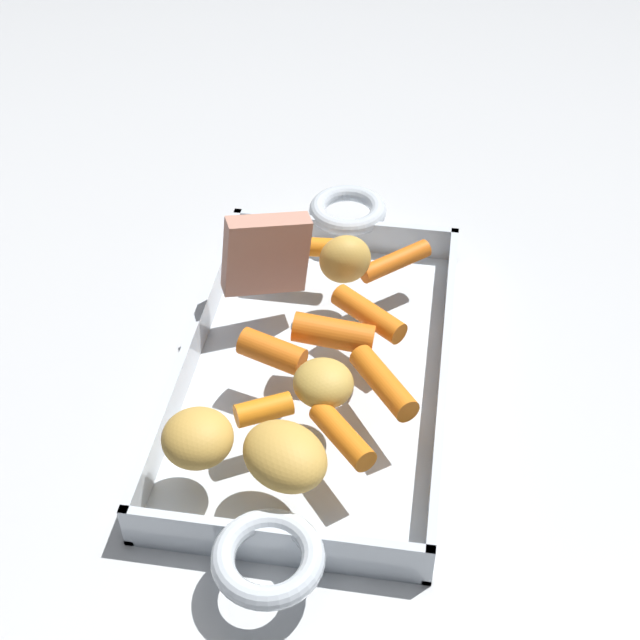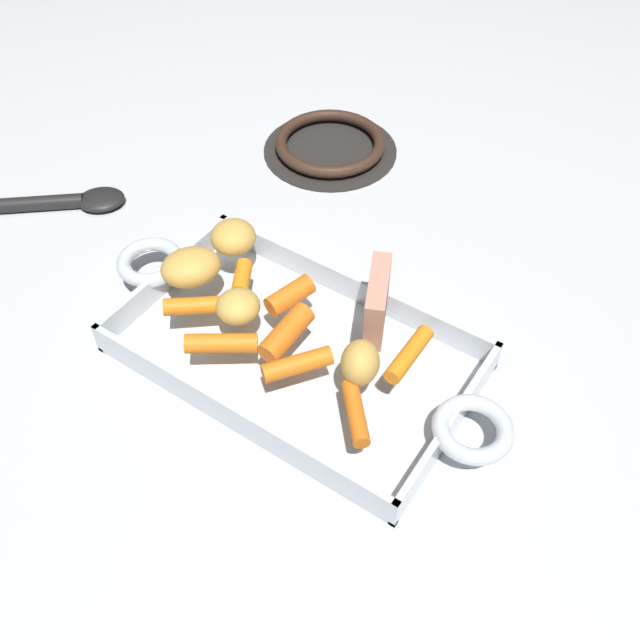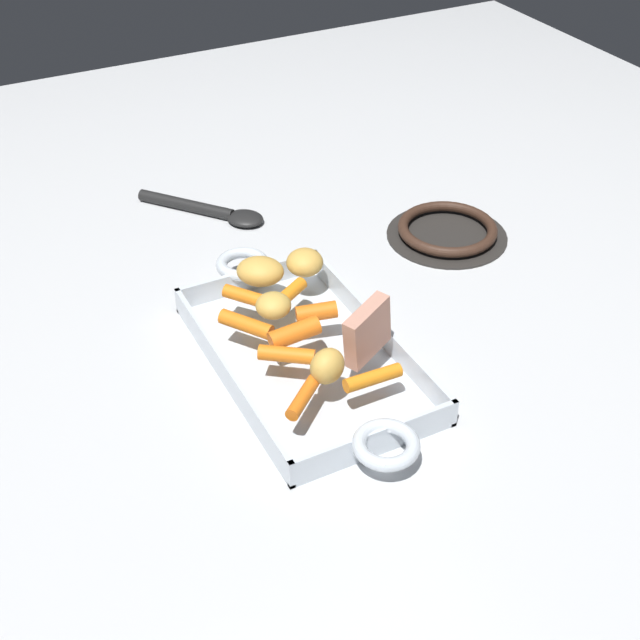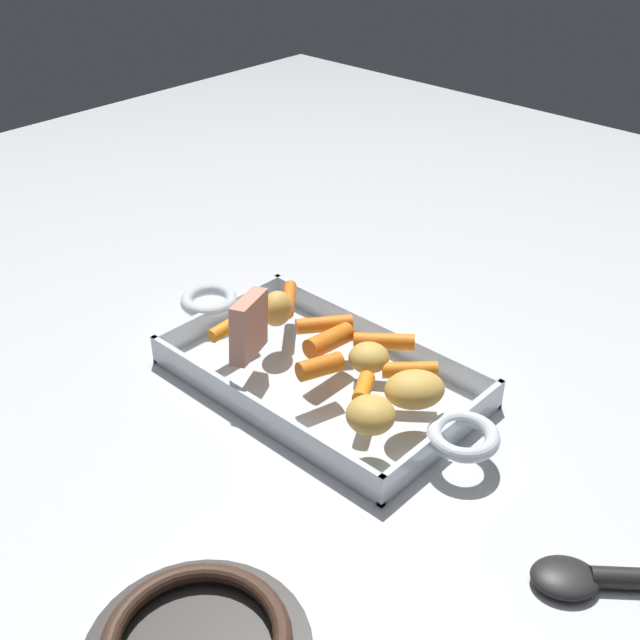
% 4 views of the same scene
% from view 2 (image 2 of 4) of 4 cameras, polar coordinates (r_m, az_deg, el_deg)
% --- Properties ---
extents(ground_plane, '(2.19, 2.19, 0.00)m').
position_cam_2_polar(ground_plane, '(0.74, -1.96, -3.11)').
color(ground_plane, silver).
extents(roasting_dish, '(0.47, 0.21, 0.04)m').
position_cam_2_polar(roasting_dish, '(0.73, -1.99, -2.50)').
color(roasting_dish, silver).
rests_on(roasting_dish, ground_plane).
extents(roast_slice_outer, '(0.05, 0.08, 0.08)m').
position_cam_2_polar(roast_slice_outer, '(0.69, 4.63, 1.45)').
color(roast_slice_outer, tan).
rests_on(roast_slice_outer, roasting_dish).
extents(baby_carrot_northwest, '(0.04, 0.06, 0.03)m').
position_cam_2_polar(baby_carrot_northwest, '(0.72, -2.45, 1.99)').
color(baby_carrot_northwest, orange).
rests_on(baby_carrot_northwest, roasting_dish).
extents(baby_carrot_center_right, '(0.03, 0.07, 0.03)m').
position_cam_2_polar(baby_carrot_center_right, '(0.69, -2.87, -0.98)').
color(baby_carrot_center_right, orange).
rests_on(baby_carrot_center_right, roasting_dish).
extents(baby_carrot_northeast, '(0.07, 0.06, 0.02)m').
position_cam_2_polar(baby_carrot_northeast, '(0.69, -7.98, -1.88)').
color(baby_carrot_northeast, orange).
rests_on(baby_carrot_northeast, roasting_dish).
extents(baby_carrot_center_left, '(0.06, 0.07, 0.02)m').
position_cam_2_polar(baby_carrot_center_left, '(0.67, -1.86, -3.60)').
color(baby_carrot_center_left, orange).
rests_on(baby_carrot_center_left, roasting_dish).
extents(baby_carrot_long, '(0.06, 0.05, 0.02)m').
position_cam_2_polar(baby_carrot_long, '(0.73, -10.17, 1.14)').
color(baby_carrot_long, orange).
rests_on(baby_carrot_long, roasting_dish).
extents(baby_carrot_southeast, '(0.04, 0.05, 0.02)m').
position_cam_2_polar(baby_carrot_southeast, '(0.75, -6.32, 3.42)').
color(baby_carrot_southeast, orange).
rests_on(baby_carrot_southeast, roasting_dish).
extents(baby_carrot_short, '(0.06, 0.06, 0.02)m').
position_cam_2_polar(baby_carrot_short, '(0.64, 2.89, -7.47)').
color(baby_carrot_short, orange).
rests_on(baby_carrot_short, roasting_dish).
extents(baby_carrot_southwest, '(0.02, 0.07, 0.02)m').
position_cam_2_polar(baby_carrot_southwest, '(0.68, 7.22, -2.75)').
color(baby_carrot_southwest, orange).
rests_on(baby_carrot_southwest, roasting_dish).
extents(potato_golden_large, '(0.08, 0.08, 0.04)m').
position_cam_2_polar(potato_golden_large, '(0.76, -10.16, 4.44)').
color(potato_golden_large, gold).
rests_on(potato_golden_large, roasting_dish).
extents(potato_golden_small, '(0.06, 0.06, 0.04)m').
position_cam_2_polar(potato_golden_small, '(0.78, -7.03, 6.67)').
color(potato_golden_small, gold).
rests_on(potato_golden_small, roasting_dish).
extents(potato_near_roast, '(0.05, 0.06, 0.04)m').
position_cam_2_polar(potato_near_roast, '(0.65, 3.26, -3.46)').
color(potato_near_roast, gold).
rests_on(potato_near_roast, roasting_dish).
extents(potato_corner, '(0.06, 0.06, 0.03)m').
position_cam_2_polar(potato_corner, '(0.71, -6.65, 1.09)').
color(potato_corner, gold).
rests_on(potato_corner, roasting_dish).
extents(stove_burner_rear, '(0.19, 0.19, 0.02)m').
position_cam_2_polar(stove_burner_rear, '(1.01, 0.83, 13.95)').
color(stove_burner_rear, '#282623').
rests_on(stove_burner_rear, ground_plane).
extents(serving_spoon, '(0.19, 0.17, 0.02)m').
position_cam_2_polar(serving_spoon, '(0.97, -20.70, 8.90)').
color(serving_spoon, black).
rests_on(serving_spoon, ground_plane).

